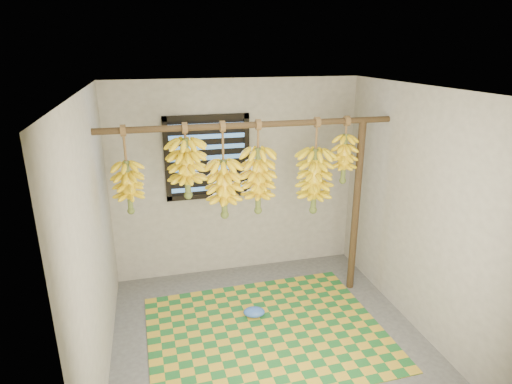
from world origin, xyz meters
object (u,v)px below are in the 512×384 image
object	(u,v)px
plastic_bag	(254,312)
banana_bunch_e	(314,181)
support_post	(356,209)
woven_mat	(266,332)
banana_bunch_c	(224,189)
banana_bunch_b	(187,168)
banana_bunch_a	(129,187)
banana_bunch_f	(344,159)
banana_bunch_d	(258,181)

from	to	relation	value
plastic_bag	banana_bunch_e	size ratio (longest dim) A/B	0.22
support_post	woven_mat	size ratio (longest dim) A/B	0.86
banana_bunch_c	banana_bunch_e	distance (m)	0.98
plastic_bag	banana_bunch_b	size ratio (longest dim) A/B	0.31
banana_bunch_a	banana_bunch_e	distance (m)	1.91
support_post	woven_mat	bearing A→B (deg)	-153.91
support_post	banana_bunch_a	xyz separation A→B (m)	(-2.42, 0.00, 0.45)
woven_mat	plastic_bag	xyz separation A→B (m)	(-0.06, 0.28, 0.05)
banana_bunch_b	banana_bunch_a	bearing A→B (deg)	180.00
support_post	banana_bunch_e	size ratio (longest dim) A/B	1.93
banana_bunch_c	banana_bunch_f	xyz separation A→B (m)	(1.31, -0.00, 0.23)
woven_mat	banana_bunch_d	world-z (taller)	banana_bunch_d
support_post	banana_bunch_e	bearing A→B (deg)	180.00
banana_bunch_b	banana_bunch_d	distance (m)	0.74
plastic_bag	banana_bunch_e	world-z (taller)	banana_bunch_e
banana_bunch_b	banana_bunch_f	distance (m)	1.68
banana_bunch_f	banana_bunch_b	bearing A→B (deg)	180.00
banana_bunch_a	banana_bunch_d	xyz separation A→B (m)	(1.28, 0.00, -0.03)
plastic_bag	banana_bunch_b	bearing A→B (deg)	153.12
plastic_bag	banana_bunch_d	distance (m)	1.40
woven_mat	plastic_bag	distance (m)	0.29
banana_bunch_a	banana_bunch_e	world-z (taller)	same
plastic_bag	banana_bunch_e	bearing A→B (deg)	22.30
banana_bunch_b	banana_bunch_d	xyz separation A→B (m)	(0.72, 0.00, -0.18)
banana_bunch_a	banana_bunch_b	bearing A→B (deg)	0.00
woven_mat	banana_bunch_f	xyz separation A→B (m)	(1.02, 0.59, 1.59)
banana_bunch_d	banana_bunch_f	world-z (taller)	same
support_post	banana_bunch_c	world-z (taller)	banana_bunch_c
support_post	banana_bunch_c	distance (m)	1.54
plastic_bag	woven_mat	bearing A→B (deg)	-78.98
banana_bunch_c	banana_bunch_d	distance (m)	0.36
plastic_bag	banana_bunch_f	xyz separation A→B (m)	(1.07, 0.30, 1.54)
banana_bunch_b	plastic_bag	bearing A→B (deg)	-26.88
plastic_bag	banana_bunch_e	xyz separation A→B (m)	(0.74, 0.30, 1.31)
banana_bunch_c	woven_mat	bearing A→B (deg)	-63.55
banana_bunch_a	banana_bunch_e	bearing A→B (deg)	0.00
banana_bunch_f	banana_bunch_c	bearing A→B (deg)	180.00
banana_bunch_e	banana_bunch_f	size ratio (longest dim) A/B	1.43
support_post	banana_bunch_f	world-z (taller)	banana_bunch_f
banana_bunch_b	banana_bunch_e	bearing A→B (deg)	0.00
support_post	banana_bunch_b	distance (m)	1.96
woven_mat	banana_bunch_b	world-z (taller)	banana_bunch_b
banana_bunch_e	banana_bunch_f	distance (m)	0.40
woven_mat	banana_bunch_d	distance (m)	1.53
banana_bunch_e	banana_bunch_c	bearing A→B (deg)	180.00
banana_bunch_f	support_post	bearing A→B (deg)	0.00
banana_bunch_a	banana_bunch_c	distance (m)	0.93
banana_bunch_a	banana_bunch_d	world-z (taller)	same
banana_bunch_a	banana_bunch_e	xyz separation A→B (m)	(1.91, 0.00, -0.08)
plastic_bag	banana_bunch_a	distance (m)	1.84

